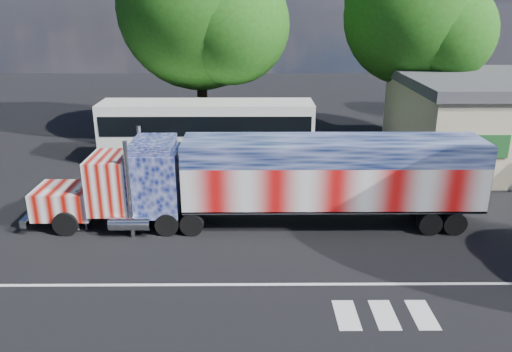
{
  "coord_description": "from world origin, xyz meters",
  "views": [
    {
      "loc": [
        -0.15,
        -18.13,
        9.38
      ],
      "look_at": [
        0.0,
        3.0,
        1.9
      ],
      "focal_mm": 35.0,
      "sensor_mm": 36.0,
      "label": 1
    }
  ],
  "objects_px": {
    "coach_bus": "(207,131)",
    "woman": "(81,210)",
    "tree_n_mid": "(202,9)",
    "semi_truck": "(276,178)",
    "tree_ne_a": "(415,17)"
  },
  "relations": [
    {
      "from": "semi_truck",
      "to": "woman",
      "type": "bearing_deg",
      "value": -176.49
    },
    {
      "from": "woman",
      "to": "tree_n_mid",
      "type": "height_order",
      "value": "tree_n_mid"
    },
    {
      "from": "semi_truck",
      "to": "tree_ne_a",
      "type": "distance_m",
      "value": 18.38
    },
    {
      "from": "semi_truck",
      "to": "coach_bus",
      "type": "bearing_deg",
      "value": 112.23
    },
    {
      "from": "coach_bus",
      "to": "woman",
      "type": "distance_m",
      "value": 10.7
    },
    {
      "from": "semi_truck",
      "to": "tree_ne_a",
      "type": "relative_size",
      "value": 1.51
    },
    {
      "from": "tree_ne_a",
      "to": "tree_n_mid",
      "type": "bearing_deg",
      "value": -178.68
    },
    {
      "from": "woman",
      "to": "tree_n_mid",
      "type": "bearing_deg",
      "value": 68.48
    },
    {
      "from": "coach_bus",
      "to": "tree_ne_a",
      "type": "relative_size",
      "value": 0.98
    },
    {
      "from": "coach_bus",
      "to": "tree_ne_a",
      "type": "height_order",
      "value": "tree_ne_a"
    },
    {
      "from": "tree_n_mid",
      "to": "tree_ne_a",
      "type": "height_order",
      "value": "tree_n_mid"
    },
    {
      "from": "semi_truck",
      "to": "tree_n_mid",
      "type": "distance_m",
      "value": 16.06
    },
    {
      "from": "tree_n_mid",
      "to": "tree_ne_a",
      "type": "xyz_separation_m",
      "value": [
        14.03,
        0.32,
        -0.52
      ]
    },
    {
      "from": "semi_truck",
      "to": "tree_n_mid",
      "type": "height_order",
      "value": "tree_n_mid"
    },
    {
      "from": "tree_n_mid",
      "to": "tree_ne_a",
      "type": "bearing_deg",
      "value": 1.32
    }
  ]
}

